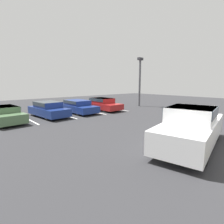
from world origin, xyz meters
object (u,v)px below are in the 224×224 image
Objects in this scene: parked_sedan_b at (48,109)px; parked_sedan_c at (78,106)px; light_post at (140,79)px; wheel_stop_curb at (71,108)px; pickup_truck at (192,127)px; parked_sedan_d at (102,104)px; parked_sedan_a at (4,114)px.

parked_sedan_b is 2.95m from parked_sedan_c.
light_post is 3.39× the size of wheel_stop_curb.
pickup_truck is at bearing -96.06° from wheel_stop_curb.
parked_sedan_b is at bearing -86.20° from parked_sedan_c.
parked_sedan_d reaches higher than wheel_stop_curb.
parked_sedan_b reaches higher than parked_sedan_d.
parked_sedan_c is (0.84, 11.38, -0.26)m from pickup_truck.
parked_sedan_a is at bearing 178.10° from light_post.
wheel_stop_curb is (1.49, 14.00, -0.84)m from pickup_truck.
wheel_stop_curb is at bearing 123.48° from parked_sedan_b.
parked_sedan_d is (5.79, 0.00, -0.01)m from parked_sedan_b.
parked_sedan_d is (3.69, 11.15, -0.23)m from pickup_truck.
wheel_stop_curb is (0.64, 2.62, -0.58)m from parked_sedan_c.
parked_sedan_d is at bearing 174.30° from light_post.
pickup_truck is 11.42m from parked_sedan_c.
parked_sedan_a is (-5.35, 11.09, -0.27)m from pickup_truck.
parked_sedan_c is at bearing 174.64° from light_post.
pickup_truck is 1.27× the size of parked_sedan_d.
parked_sedan_a is 14.68m from light_post.
parked_sedan_b is 4.62m from wheel_stop_curb.
pickup_truck is at bearing 5.57° from parked_sedan_b.
wheel_stop_curb is at bearing -142.70° from parked_sedan_d.
light_post is (8.23, -0.77, 2.67)m from parked_sedan_c.
parked_sedan_b is (3.25, 0.06, 0.05)m from parked_sedan_a.
parked_sedan_a is 6.20m from parked_sedan_c.
parked_sedan_b is at bearing 177.26° from light_post.
parked_sedan_d is (9.05, 0.06, 0.04)m from parked_sedan_a.
pickup_truck is 1.31× the size of parked_sedan_a.
parked_sedan_d is at bearing 84.45° from parked_sedan_c.
parked_sedan_b is 0.96× the size of parked_sedan_d.
wheel_stop_curb is at bearing 155.92° from light_post.
parked_sedan_c is 2.76m from wheel_stop_curb.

